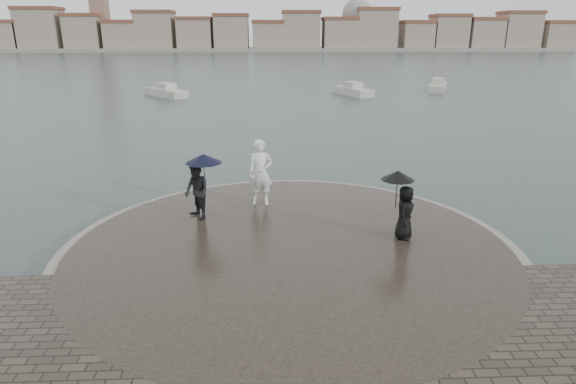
{
  "coord_description": "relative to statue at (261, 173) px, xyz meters",
  "views": [
    {
      "loc": [
        -0.58,
        -8.56,
        5.87
      ],
      "look_at": [
        0.0,
        4.8,
        1.45
      ],
      "focal_mm": 30.0,
      "sensor_mm": 36.0,
      "label": 1
    }
  ],
  "objects": [
    {
      "name": "visitor_left",
      "position": [
        -1.89,
        -1.23,
        0.05
      ],
      "size": [
        1.34,
        1.21,
        2.04
      ],
      "color": "black",
      "rests_on": "quay_tip"
    },
    {
      "name": "ground",
      "position": [
        0.83,
        -6.86,
        -1.46
      ],
      "size": [
        400.0,
        400.0,
        0.0
      ],
      "primitive_type": "plane",
      "color": "#2B3835",
      "rests_on": "ground"
    },
    {
      "name": "far_skyline",
      "position": [
        -5.47,
        153.84,
        4.15
      ],
      "size": [
        260.0,
        20.0,
        37.0
      ],
      "color": "gray",
      "rests_on": "ground"
    },
    {
      "name": "visitor_right",
      "position": [
        3.97,
        -3.01,
        -0.03
      ],
      "size": [
        1.1,
        1.01,
        1.95
      ],
      "color": "black",
      "rests_on": "quay_tip"
    },
    {
      "name": "boats",
      "position": [
        5.96,
        34.05,
        -1.08
      ],
      "size": [
        32.43,
        9.38,
        1.5
      ],
      "color": "#B8B4A6",
      "rests_on": "ground"
    },
    {
      "name": "quay_tip",
      "position": [
        0.83,
        -3.36,
        -1.28
      ],
      "size": [
        11.9,
        11.9,
        0.36
      ],
      "primitive_type": "cylinder",
      "color": "#2D261E",
      "rests_on": "ground"
    },
    {
      "name": "statue",
      "position": [
        0.0,
        0.0,
        0.0
      ],
      "size": [
        0.81,
        0.54,
        2.2
      ],
      "primitive_type": "imported",
      "rotation": [
        0.0,
        0.0,
        0.01
      ],
      "color": "white",
      "rests_on": "quay_tip"
    },
    {
      "name": "kerb_ring",
      "position": [
        0.83,
        -3.36,
        -1.3
      ],
      "size": [
        12.5,
        12.5,
        0.32
      ],
      "primitive_type": "cylinder",
      "color": "gray",
      "rests_on": "ground"
    }
  ]
}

